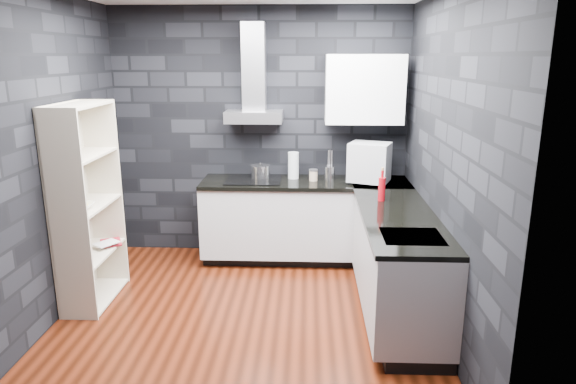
# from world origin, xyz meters

# --- Properties ---
(ground) EXTENTS (3.20, 3.20, 0.00)m
(ground) POSITION_xyz_m (0.00, 0.00, 0.00)
(ground) COLOR #48180A
(wall_back) EXTENTS (3.20, 0.05, 2.70)m
(wall_back) POSITION_xyz_m (0.00, 1.62, 1.35)
(wall_back) COLOR black
(wall_back) RESTS_ON ground
(wall_front) EXTENTS (3.20, 0.05, 2.70)m
(wall_front) POSITION_xyz_m (0.00, -1.62, 1.35)
(wall_front) COLOR black
(wall_front) RESTS_ON ground
(wall_left) EXTENTS (0.05, 3.20, 2.70)m
(wall_left) POSITION_xyz_m (-1.62, 0.00, 1.35)
(wall_left) COLOR black
(wall_left) RESTS_ON ground
(wall_right) EXTENTS (0.05, 3.20, 2.70)m
(wall_right) POSITION_xyz_m (1.62, 0.00, 1.35)
(wall_right) COLOR black
(wall_right) RESTS_ON ground
(toekick_back) EXTENTS (2.18, 0.50, 0.10)m
(toekick_back) POSITION_xyz_m (0.50, 1.34, 0.05)
(toekick_back) COLOR black
(toekick_back) RESTS_ON ground
(toekick_right) EXTENTS (0.50, 1.78, 0.10)m
(toekick_right) POSITION_xyz_m (1.34, 0.10, 0.05)
(toekick_right) COLOR black
(toekick_right) RESTS_ON ground
(counter_back_cab) EXTENTS (2.20, 0.60, 0.76)m
(counter_back_cab) POSITION_xyz_m (0.50, 1.30, 0.48)
(counter_back_cab) COLOR #B7B7BB
(counter_back_cab) RESTS_ON ground
(counter_right_cab) EXTENTS (0.60, 1.80, 0.76)m
(counter_right_cab) POSITION_xyz_m (1.30, 0.10, 0.48)
(counter_right_cab) COLOR #B7B7BB
(counter_right_cab) RESTS_ON ground
(counter_back_top) EXTENTS (2.20, 0.62, 0.04)m
(counter_back_top) POSITION_xyz_m (0.50, 1.29, 0.88)
(counter_back_top) COLOR black
(counter_back_top) RESTS_ON counter_back_cab
(counter_right_top) EXTENTS (0.62, 1.80, 0.04)m
(counter_right_top) POSITION_xyz_m (1.29, 0.10, 0.88)
(counter_right_top) COLOR black
(counter_right_top) RESTS_ON counter_right_cab
(counter_corner_top) EXTENTS (0.62, 0.62, 0.04)m
(counter_corner_top) POSITION_xyz_m (1.30, 1.30, 0.88)
(counter_corner_top) COLOR black
(counter_corner_top) RESTS_ON counter_right_cab
(hood_body) EXTENTS (0.60, 0.34, 0.12)m
(hood_body) POSITION_xyz_m (-0.05, 1.43, 1.56)
(hood_body) COLOR #BABABF
(hood_body) RESTS_ON wall_back
(hood_chimney) EXTENTS (0.24, 0.20, 0.90)m
(hood_chimney) POSITION_xyz_m (-0.05, 1.50, 2.07)
(hood_chimney) COLOR #BABABF
(hood_chimney) RESTS_ON hood_body
(upper_cabinet) EXTENTS (0.80, 0.35, 0.70)m
(upper_cabinet) POSITION_xyz_m (1.10, 1.43, 1.85)
(upper_cabinet) COLOR white
(upper_cabinet) RESTS_ON wall_back
(cooktop) EXTENTS (0.58, 0.50, 0.01)m
(cooktop) POSITION_xyz_m (-0.05, 1.30, 0.91)
(cooktop) COLOR black
(cooktop) RESTS_ON counter_back_top
(sink_rim) EXTENTS (0.44, 0.40, 0.01)m
(sink_rim) POSITION_xyz_m (1.30, -0.40, 0.89)
(sink_rim) COLOR #BABABF
(sink_rim) RESTS_ON counter_right_top
(pot) EXTENTS (0.25, 0.25, 0.12)m
(pot) POSITION_xyz_m (0.01, 1.38, 0.97)
(pot) COLOR #BBBBC0
(pot) RESTS_ON cooktop
(glass_vase) EXTENTS (0.12, 0.12, 0.29)m
(glass_vase) POSITION_xyz_m (0.37, 1.41, 1.04)
(glass_vase) COLOR silver
(glass_vase) RESTS_ON counter_back_top
(storage_jar) EXTENTS (0.12, 0.12, 0.11)m
(storage_jar) POSITION_xyz_m (0.58, 1.31, 0.95)
(storage_jar) COLOR tan
(storage_jar) RESTS_ON counter_back_top
(utensil_crock) EXTENTS (0.14, 0.14, 0.14)m
(utensil_crock) POSITION_xyz_m (0.76, 1.36, 0.97)
(utensil_crock) COLOR #BBBBC0
(utensil_crock) RESTS_ON counter_back_top
(appliance_garage) EXTENTS (0.48, 0.43, 0.40)m
(appliance_garage) POSITION_xyz_m (1.16, 1.21, 1.12)
(appliance_garage) COLOR #ADAEB4
(appliance_garage) RESTS_ON counter_back_top
(red_bottle) EXTENTS (0.07, 0.07, 0.22)m
(red_bottle) POSITION_xyz_m (1.20, 0.55, 1.01)
(red_bottle) COLOR #9E0811
(red_bottle) RESTS_ON counter_right_top
(bookshelf) EXTENTS (0.35, 0.80, 1.80)m
(bookshelf) POSITION_xyz_m (-1.42, 0.28, 0.90)
(bookshelf) COLOR beige
(bookshelf) RESTS_ON ground
(fruit_bowl) EXTENTS (0.23, 0.23, 0.06)m
(fruit_bowl) POSITION_xyz_m (-1.42, 0.13, 0.94)
(fruit_bowl) COLOR white
(fruit_bowl) RESTS_ON bookshelf
(book_red) EXTENTS (0.17, 0.10, 0.24)m
(book_red) POSITION_xyz_m (-1.42, 0.48, 0.57)
(book_red) COLOR maroon
(book_red) RESTS_ON bookshelf
(book_second) EXTENTS (0.14, 0.10, 0.21)m
(book_second) POSITION_xyz_m (-1.40, 0.45, 0.59)
(book_second) COLOR #B2B2B2
(book_second) RESTS_ON bookshelf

